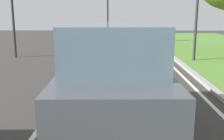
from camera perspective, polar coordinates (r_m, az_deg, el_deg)
name	(u,v)px	position (r m, az deg, el deg)	size (l,w,h in m)	color
ground_plane	(92,79)	(10.45, -4.30, -1.86)	(60.00, 60.00, 0.00)	#383533
lane_line_center	(74,79)	(10.54, -8.09, -1.81)	(0.12, 32.00, 0.01)	silver
lane_line_right_edge	(186,79)	(10.71, 15.26, -1.90)	(0.12, 32.00, 0.01)	silver
curb_right	(199,78)	(10.83, 17.85, -1.59)	(0.24, 48.00, 0.12)	#9E9B93
car_suv_ahead	(113,80)	(5.40, 0.20, -2.12)	(2.10, 4.56, 2.28)	#474C51
traffic_light_far_median	(108,2)	(22.13, -0.94, 14.10)	(0.32, 0.50, 4.87)	#2D2D2D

